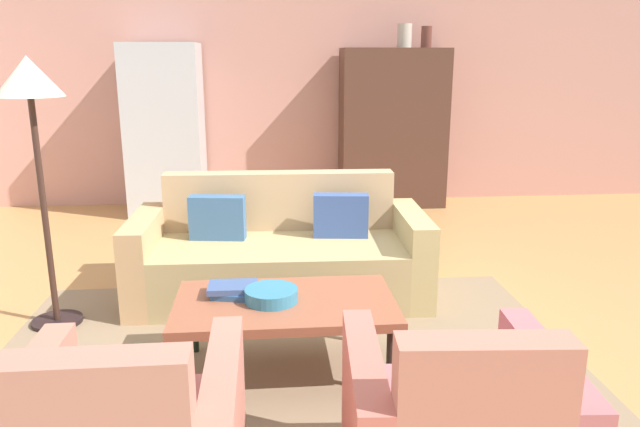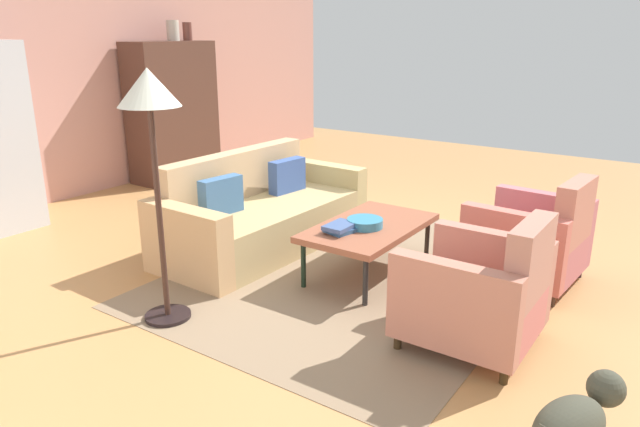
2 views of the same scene
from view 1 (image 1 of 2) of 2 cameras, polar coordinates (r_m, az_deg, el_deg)
The scene contains 12 objects.
ground_plane at distance 3.89m, azimuth 2.41°, elevation -11.51°, with size 11.13×11.13×0.00m, color #B9844C.
wall_back at distance 7.25m, azimuth -1.43°, elevation 12.19°, with size 9.28×0.12×2.80m, color tan.
area_rug at distance 3.55m, azimuth -3.25°, elevation -14.19°, with size 3.40×2.60×0.01m, color #876F54.
couch at distance 4.48m, azimuth -3.78°, elevation -3.94°, with size 2.12×0.95×0.86m.
coffee_table at distance 3.34m, azimuth -3.31°, elevation -8.78°, with size 1.20×0.70×0.43m.
fruit_bowl at distance 3.31m, azimuth -4.62°, elevation -7.68°, with size 0.29×0.29×0.07m, color teal.
book_stack at distance 3.41m, azimuth -8.24°, elevation -7.12°, with size 0.27×0.23×0.07m.
cabinet at distance 7.08m, azimuth 6.88°, elevation 7.97°, with size 1.20×0.51×1.80m.
vase_tall at distance 7.05m, azimuth 7.98°, elevation 16.29°, with size 0.16×0.16×0.26m, color #BAAD9C.
vase_round at distance 7.11m, azimuth 10.02°, elevation 16.09°, with size 0.12×0.12×0.23m, color brown.
refrigerator at distance 6.91m, azimuth -14.38°, elevation 7.66°, with size 0.80×0.73×1.85m.
floor_lamp at distance 4.08m, azimuth -25.61°, elevation 9.42°, with size 0.40×0.40×1.72m.
Camera 1 is at (-0.47, -3.46, 1.72)m, focal length 33.88 mm.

